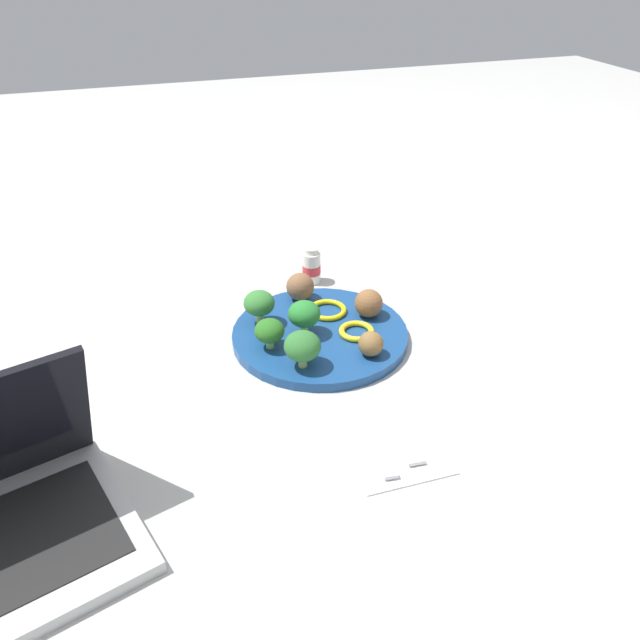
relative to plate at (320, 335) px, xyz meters
name	(u,v)px	position (x,y,z in m)	size (l,w,h in m)	color
ground_plane	(320,339)	(0.00, 0.00, -0.01)	(4.00, 4.00, 0.00)	#B2B2AD
plate	(320,335)	(0.00, 0.00, 0.00)	(0.28, 0.28, 0.02)	navy
broccoli_floret_mid_right	(302,346)	(0.08, -0.05, 0.04)	(0.05, 0.05, 0.06)	#A1C86C
broccoli_floret_near_rim	(259,304)	(-0.05, -0.08, 0.04)	(0.05, 0.05, 0.06)	#A6C76F
broccoli_floret_back_left	(270,331)	(0.02, -0.09, 0.04)	(0.05, 0.05, 0.05)	#94C668
broccoli_floret_front_right	(305,315)	(0.00, -0.03, 0.04)	(0.05, 0.05, 0.06)	#93C368
meatball_front_left	(371,344)	(0.09, 0.05, 0.03)	(0.04, 0.04, 0.04)	brown
meatball_far_rim	(369,303)	(-0.02, 0.09, 0.03)	(0.05, 0.05, 0.05)	brown
meatball_back_right	(302,286)	(-0.11, 0.00, 0.03)	(0.05, 0.05, 0.05)	brown
pepper_ring_back_left	(327,310)	(-0.05, 0.03, 0.01)	(0.06, 0.06, 0.01)	yellow
pepper_ring_center	(357,331)	(0.03, 0.05, 0.01)	(0.06, 0.06, 0.01)	yellow
napkin	(387,438)	(0.25, 0.01, -0.01)	(0.17, 0.12, 0.01)	white
fork	(402,436)	(0.26, 0.03, 0.00)	(0.12, 0.02, 0.01)	silver
knife	(376,441)	(0.26, -0.01, 0.00)	(0.15, 0.03, 0.01)	silver
yogurt_bottle	(311,267)	(-0.19, 0.05, 0.02)	(0.03, 0.03, 0.07)	white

